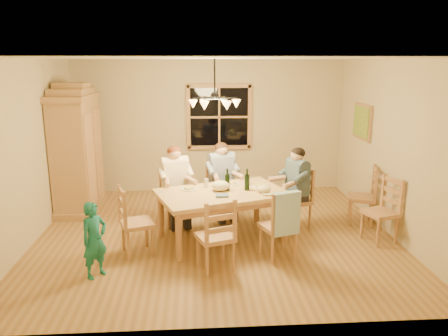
{
  "coord_description": "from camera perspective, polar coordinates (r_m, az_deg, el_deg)",
  "views": [
    {
      "loc": [
        -0.29,
        -6.45,
        2.65
      ],
      "look_at": [
        0.14,
        0.1,
        1.05
      ],
      "focal_mm": 35.0,
      "sensor_mm": 36.0,
      "label": 1
    }
  ],
  "objects": [
    {
      "name": "chair_end_left",
      "position": [
        6.32,
        -11.23,
        -8.37
      ],
      "size": [
        0.54,
        0.55,
        0.99
      ],
      "rotation": [
        0.0,
        0.0,
        -1.24
      ],
      "color": "#AA724B",
      "rests_on": "floor"
    },
    {
      "name": "chair_near_right",
      "position": [
        6.14,
        7.05,
        -8.9
      ],
      "size": [
        0.55,
        0.54,
        0.99
      ],
      "rotation": [
        0.0,
        0.0,
        0.34
      ],
      "color": "#AA724B",
      "rests_on": "floor"
    },
    {
      "name": "cloth_bundle",
      "position": [
        6.56,
        -0.43,
        -2.34
      ],
      "size": [
        0.28,
        0.22,
        0.15
      ],
      "primitive_type": "ellipsoid",
      "color": "beige",
      "rests_on": "dining_table"
    },
    {
      "name": "adult_plaid_man",
      "position": [
        7.43,
        -0.3,
        -0.41
      ],
      "size": [
        0.5,
        0.52,
        0.87
      ],
      "rotation": [
        0.0,
        0.0,
        3.48
      ],
      "color": "navy",
      "rests_on": "floor"
    },
    {
      "name": "floor",
      "position": [
        6.98,
        -1.12,
        -8.62
      ],
      "size": [
        5.5,
        5.5,
        0.0
      ],
      "primitive_type": "plane",
      "color": "olive",
      "rests_on": "ground"
    },
    {
      "name": "cap",
      "position": [
        6.5,
        5.22,
        -2.76
      ],
      "size": [
        0.2,
        0.2,
        0.11
      ],
      "primitive_type": "ellipsoid",
      "color": "#CFC88A",
      "rests_on": "dining_table"
    },
    {
      "name": "wall_back",
      "position": [
        9.05,
        -1.92,
        5.43
      ],
      "size": [
        5.5,
        0.02,
        2.7
      ],
      "primitive_type": "cube",
      "color": "#C8B48E",
      "rests_on": "floor"
    },
    {
      "name": "chair_spare_front",
      "position": [
        7.01,
        19.63,
        -6.7
      ],
      "size": [
        0.53,
        0.55,
        0.99
      ],
      "rotation": [
        0.0,
        0.0,
        1.88
      ],
      "color": "#AA724B",
      "rests_on": "floor"
    },
    {
      "name": "wall_left",
      "position": [
        7.02,
        -24.21,
        1.81
      ],
      "size": [
        0.02,
        5.0,
        2.7
      ],
      "primitive_type": "cube",
      "color": "#C8B48E",
      "rests_on": "floor"
    },
    {
      "name": "wall_right",
      "position": [
        7.25,
        21.1,
        2.44
      ],
      "size": [
        0.02,
        5.0,
        2.7
      ],
      "primitive_type": "cube",
      "color": "#C8B48E",
      "rests_on": "floor"
    },
    {
      "name": "plate_plaid",
      "position": [
        6.93,
        0.91,
        -2.05
      ],
      "size": [
        0.26,
        0.26,
        0.02
      ],
      "primitive_type": "cylinder",
      "color": "white",
      "rests_on": "dining_table"
    },
    {
      "name": "towel",
      "position": [
        5.84,
        8.09,
        -5.94
      ],
      "size": [
        0.39,
        0.22,
        0.58
      ],
      "primitive_type": "cube",
      "rotation": [
        0.0,
        0.0,
        0.34
      ],
      "color": "#9FC2D8",
      "rests_on": "chair_near_right"
    },
    {
      "name": "chandelier",
      "position": [
        6.48,
        -1.21,
        8.62
      ],
      "size": [
        0.77,
        0.68,
        0.71
      ],
      "color": "black",
      "rests_on": "ceiling"
    },
    {
      "name": "wine_glass_b",
      "position": [
        6.89,
        3.17,
        -1.65
      ],
      "size": [
        0.06,
        0.06,
        0.14
      ],
      "primitive_type": "cylinder",
      "color": "silver",
      "rests_on": "dining_table"
    },
    {
      "name": "child",
      "position": [
        5.74,
        -16.56,
        -8.98
      ],
      "size": [
        0.41,
        0.42,
        0.98
      ],
      "primitive_type": "imported",
      "rotation": [
        0.0,
        0.0,
        0.84
      ],
      "color": "#197471",
      "rests_on": "floor"
    },
    {
      "name": "wine_bottle_b",
      "position": [
        6.58,
        3.03,
        -1.52
      ],
      "size": [
        0.08,
        0.08,
        0.33
      ],
      "primitive_type": "cylinder",
      "color": "black",
      "rests_on": "dining_table"
    },
    {
      "name": "chair_near_left",
      "position": [
        5.76,
        -1.14,
        -10.36
      ],
      "size": [
        0.55,
        0.54,
        0.99
      ],
      "rotation": [
        0.0,
        0.0,
        0.34
      ],
      "color": "#AA724B",
      "rests_on": "floor"
    },
    {
      "name": "window",
      "position": [
        9.0,
        -0.64,
        6.68
      ],
      "size": [
        1.3,
        0.06,
        1.3
      ],
      "color": "black",
      "rests_on": "wall_back"
    },
    {
      "name": "dining_table",
      "position": [
        6.56,
        -0.25,
        -3.96
      ],
      "size": [
        2.13,
        1.69,
        0.76
      ],
      "rotation": [
        0.0,
        0.0,
        0.34
      ],
      "color": "tan",
      "rests_on": "floor"
    },
    {
      "name": "chair_far_left",
      "position": [
        7.31,
        -6.31,
        -5.12
      ],
      "size": [
        0.55,
        0.54,
        0.99
      ],
      "rotation": [
        0.0,
        0.0,
        3.48
      ],
      "color": "#AA724B",
      "rests_on": "floor"
    },
    {
      "name": "painting",
      "position": [
        8.29,
        17.59,
        5.78
      ],
      "size": [
        0.06,
        0.78,
        0.64
      ],
      "color": "#A37147",
      "rests_on": "wall_right"
    },
    {
      "name": "adult_slate_man",
      "position": [
        7.09,
        9.44,
        -1.28
      ],
      "size": [
        0.52,
        0.5,
        0.87
      ],
      "rotation": [
        0.0,
        0.0,
        1.91
      ],
      "color": "#42556A",
      "rests_on": "floor"
    },
    {
      "name": "wine_bottle_a",
      "position": [
        6.58,
        0.43,
        -1.51
      ],
      "size": [
        0.08,
        0.08,
        0.33
      ],
      "primitive_type": "cylinder",
      "color": "black",
      "rests_on": "dining_table"
    },
    {
      "name": "chair_end_right",
      "position": [
        7.25,
        9.27,
        -5.39
      ],
      "size": [
        0.54,
        0.55,
        0.99
      ],
      "rotation": [
        0.0,
        0.0,
        1.91
      ],
      "color": "#AA724B",
      "rests_on": "floor"
    },
    {
      "name": "adult_woman",
      "position": [
        7.16,
        -6.42,
        -1.04
      ],
      "size": [
        0.5,
        0.52,
        0.87
      ],
      "rotation": [
        0.0,
        0.0,
        3.48
      ],
      "color": "#F9E2C0",
      "rests_on": "floor"
    },
    {
      "name": "chair_far_right",
      "position": [
        7.57,
        -0.3,
        -4.36
      ],
      "size": [
        0.55,
        0.54,
        0.99
      ],
      "rotation": [
        0.0,
        0.0,
        3.48
      ],
      "color": "#AA724B",
      "rests_on": "floor"
    },
    {
      "name": "chair_spare_back",
      "position": [
        7.67,
        17.42,
        -4.78
      ],
      "size": [
        0.53,
        0.55,
        0.99
      ],
      "rotation": [
        0.0,
        0.0,
        1.26
      ],
      "color": "#AA724B",
      "rests_on": "floor"
    },
    {
      "name": "armoire",
      "position": [
        8.29,
        -18.61,
        1.89
      ],
      "size": [
        0.66,
        1.4,
        2.3
      ],
      "color": "#A37147",
      "rests_on": "floor"
    },
    {
      "name": "napkin",
      "position": [
        6.3,
        -0.26,
        -3.62
      ],
      "size": [
        0.22,
        0.19,
        0.03
      ],
      "primitive_type": "cube",
      "rotation": [
        0.0,
        0.0,
        0.34
      ],
      "color": "slate",
      "rests_on": "dining_table"
    },
    {
      "name": "ceiling",
      "position": [
        6.46,
        -1.24,
        14.14
      ],
      "size": [
        5.5,
        5.0,
        0.02
      ],
      "primitive_type": "cube",
      "color": "white",
      "rests_on": "wall_back"
    },
    {
      "name": "plate_slate",
      "position": [
        6.8,
        4.81,
        -2.42
      ],
      "size": [
        0.26,
        0.26,
        0.02
      ],
      "primitive_type": "cylinder",
      "color": "white",
      "rests_on": "dining_table"
    },
    {
      "name": "plate_woman",
      "position": [
        6.67,
        -4.53,
        -2.73
      ],
      "size": [
        0.26,
        0.26,
        0.02
      ],
      "primitive_type": "cylinder",
      "color": "white",
      "rests_on": "dining_table"
    },
    {
      "name": "wine_glass_a",
      "position": [
        6.73,
        -2.32,
        -2.0
      ],
      "size": [
        0.06,
        0.06,
        0.14
      ],
      "primitive_type": "cylinder",
      "color": "silver",
      "rests_on": "dining_table"
    }
  ]
}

